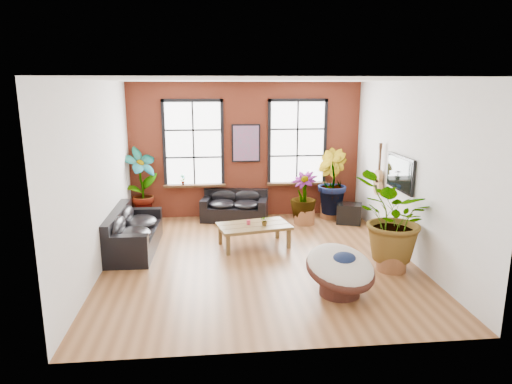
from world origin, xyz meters
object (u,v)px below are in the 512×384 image
at_px(sofa_back, 235,207).
at_px(sofa_left, 131,233).
at_px(coffee_table, 254,227).
at_px(papasan_chair, 340,269).

xyz_separation_m(sofa_back, sofa_left, (-2.30, -2.06, 0.04)).
bearing_deg(sofa_left, coffee_table, -88.72).
height_order(sofa_back, coffee_table, sofa_back).
height_order(sofa_back, sofa_left, sofa_left).
relative_size(sofa_left, papasan_chair, 1.43).
distance_m(sofa_left, papasan_chair, 4.54).
relative_size(coffee_table, papasan_chair, 1.08).
bearing_deg(coffee_table, sofa_back, 85.91).
bearing_deg(sofa_back, sofa_left, -126.82).
distance_m(sofa_back, papasan_chair, 4.79).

